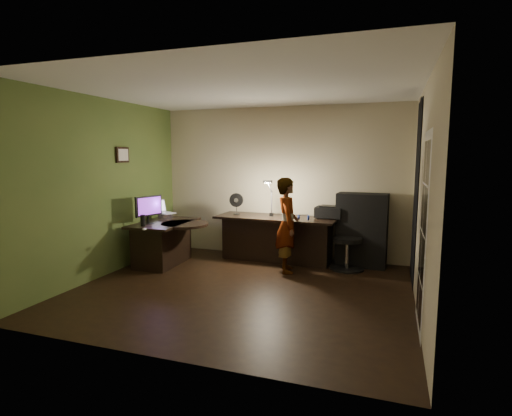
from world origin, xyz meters
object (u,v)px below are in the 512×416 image
(monitor, at_px, (148,214))
(person, at_px, (287,225))
(desk_left, at_px, (165,243))
(cabinet, at_px, (362,230))
(office_chair, at_px, (347,239))
(desk_right, at_px, (276,239))

(monitor, bearing_deg, person, 29.74)
(desk_left, bearing_deg, cabinet, 15.24)
(desk_left, height_order, person, person)
(desk_left, xyz_separation_m, monitor, (-0.16, -0.22, 0.52))
(desk_left, bearing_deg, monitor, -128.50)
(desk_left, xyz_separation_m, cabinet, (3.16, 0.99, 0.24))
(monitor, relative_size, person, 0.34)
(cabinet, distance_m, monitor, 3.55)
(monitor, xyz_separation_m, person, (2.23, 0.47, -0.14))
(person, bearing_deg, office_chair, -84.36)
(desk_left, distance_m, cabinet, 3.32)
(office_chair, bearing_deg, cabinet, 72.44)
(monitor, bearing_deg, office_chair, 33.91)
(cabinet, xyz_separation_m, monitor, (-3.32, -1.21, 0.28))
(person, bearing_deg, cabinet, -76.13)
(desk_left, distance_m, monitor, 0.59)
(office_chair, bearing_deg, desk_right, -170.57)
(monitor, height_order, office_chair, monitor)
(desk_right, xyz_separation_m, office_chair, (1.24, -0.13, 0.11))
(monitor, bearing_deg, desk_right, 46.49)
(desk_left, distance_m, person, 2.12)
(desk_left, bearing_deg, desk_right, 23.13)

